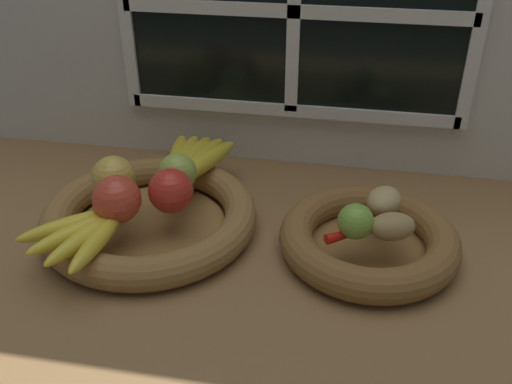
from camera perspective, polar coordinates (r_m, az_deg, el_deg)
The scene contains 14 objects.
ground_plane at distance 95.10cm, azimuth 1.14°, elevation -5.74°, with size 140.00×90.00×3.00cm, color olive.
back_wall at distance 109.09cm, azimuth 3.95°, elevation 16.40°, with size 140.00×4.60×55.00cm.
fruit_bowl_left at distance 97.45cm, azimuth -10.62°, elevation -2.46°, with size 36.26×36.26×5.36cm.
fruit_bowl_right at distance 92.18cm, azimuth 11.26°, elevation -4.70°, with size 28.55×28.55×5.36cm.
apple_red_right at distance 91.35cm, azimuth -8.58°, elevation 0.11°, with size 7.30×7.30×7.30cm, color red.
apple_golden_left at distance 97.00cm, azimuth -14.15°, elevation 1.43°, with size 7.29×7.29×7.29cm, color gold.
apple_red_front at distance 90.48cm, azimuth -13.84°, elevation -0.71°, with size 7.64×7.64×7.64cm, color #CC422D.
apple_green_back at distance 97.26cm, azimuth -7.90°, elevation 1.98°, with size 6.56×6.56×6.56cm, color #99B74C.
banana_bunch_front at distance 88.72cm, azimuth -16.86°, elevation -3.83°, with size 14.64×17.77×2.65cm.
banana_bunch_back at distance 104.23cm, azimuth -6.54°, elevation 3.17°, with size 13.63×20.02×3.30cm.
potato_small at distance 87.11cm, azimuth 13.54°, elevation -3.39°, with size 7.07×4.68×4.18cm, color #A38451.
potato_back at distance 93.06cm, azimuth 12.75°, elevation -0.87°, with size 6.86×5.29×4.11cm, color tan.
lime_near at distance 85.91cm, azimuth 9.99°, elevation -2.93°, with size 5.51×5.51×5.51cm, color #7AAD3D.
chili_pepper at distance 87.78cm, azimuth 10.84°, elevation -3.73°, with size 1.65×1.65×13.18cm, color red.
Camera 1 is at (11.76, -75.06, 55.69)cm, focal length 39.73 mm.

